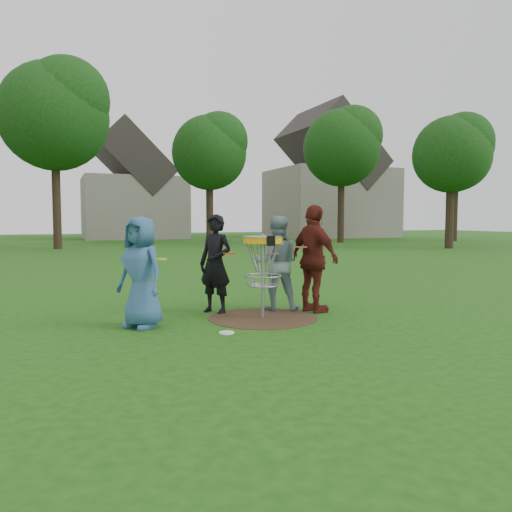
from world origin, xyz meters
name	(u,v)px	position (x,y,z in m)	size (l,w,h in m)	color
ground	(263,318)	(0.00, 0.00, 0.00)	(100.00, 100.00, 0.00)	#19470F
dirt_patch	(263,318)	(0.00, 0.00, 0.00)	(1.80, 1.80, 0.01)	#47331E
player_blue	(141,272)	(-1.95, 0.03, 0.83)	(0.81, 0.53, 1.66)	#315C89
player_black	(215,264)	(-0.57, 0.75, 0.85)	(0.62, 0.41, 1.70)	black
player_grey	(277,263)	(0.52, 0.61, 0.84)	(0.82, 0.64, 1.68)	#7B989F
player_maroon	(314,259)	(1.03, 0.16, 0.93)	(1.09, 0.46, 1.87)	#571C14
disc_on_grass	(227,333)	(-0.90, -0.82, 0.01)	(0.22, 0.22, 0.02)	white
disc_golf_basket	(263,256)	(0.00, 0.00, 1.02)	(0.66, 0.67, 1.38)	#9EA0A5
held_discs	(243,253)	(-0.25, 0.27, 1.06)	(2.65, 0.73, 0.14)	#B2E419
tree_row	(123,134)	(0.44, 20.67, 6.21)	(51.20, 17.42, 9.90)	#38281C
house_row	(159,188)	(4.78, 33.07, 4.14)	(44.50, 10.65, 11.62)	gray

